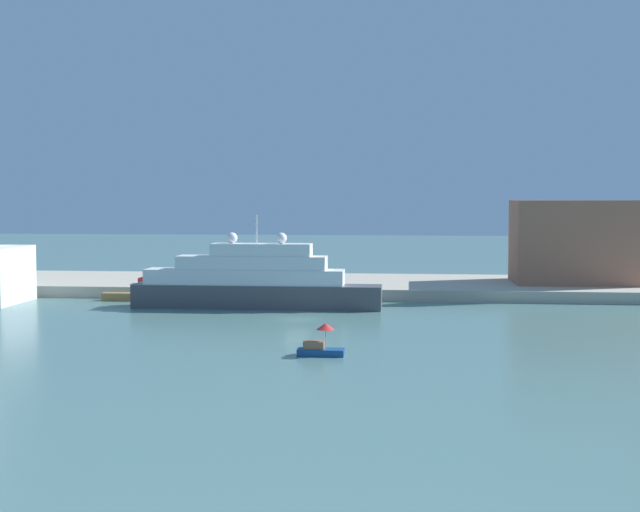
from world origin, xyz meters
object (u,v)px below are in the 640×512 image
harbor_building (573,242)px  parked_car (157,279)px  small_motorboat (320,345)px  work_barge (129,297)px  large_yacht (253,282)px  person_figure (194,276)px  mooring_bollard (285,284)px

harbor_building → parked_car: size_ratio=3.35×
small_motorboat → work_barge: bearing=128.3°
large_yacht → person_figure: (-10.38, 14.05, -0.67)m
mooring_bollard → large_yacht: bearing=-104.4°
small_motorboat → large_yacht: bearing=110.2°
person_figure → mooring_bollard: size_ratio=2.19×
large_yacht → harbor_building: (38.50, 18.79, 3.84)m
small_motorboat → person_figure: person_figure is taller
small_motorboat → work_barge: small_motorboat is taller
parked_car → mooring_bollard: (17.05, -3.09, -0.17)m
mooring_bollard → harbor_building: bearing=15.3°
work_barge → harbor_building: bearing=13.9°
large_yacht → mooring_bollard: large_yacht is taller
harbor_building → person_figure: (-48.88, -4.74, -4.51)m
large_yacht → small_motorboat: bearing=-69.8°
work_barge → person_figure: person_figure is taller
mooring_bollard → person_figure: bearing=157.7°
work_barge → mooring_bollard: size_ratio=7.89×
large_yacht → harbor_building: harbor_building is taller
person_figure → harbor_building: bearing=5.5°
work_barge → parked_car: (1.48, 6.67, 1.52)m
small_motorboat → harbor_building: (27.97, 47.37, 5.91)m
large_yacht → small_motorboat: large_yacht is taller
small_motorboat → parked_car: bearing=122.0°
large_yacht → person_figure: large_yacht is taller
work_barge → small_motorboat: bearing=-51.7°
large_yacht → harbor_building: 43.01m
small_motorboat → harbor_building: size_ratio=0.24×
harbor_building → mooring_bollard: harbor_building is taller
small_motorboat → work_barge: 43.17m
parked_car → large_yacht: bearing=-39.0°
small_motorboat → parked_car: (-25.30, 40.54, 1.16)m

